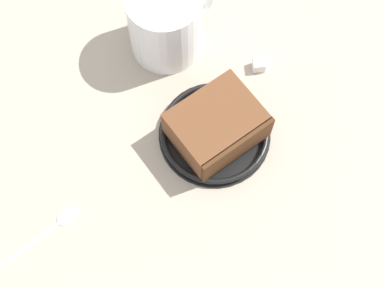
{
  "coord_description": "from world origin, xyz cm",
  "views": [
    {
      "loc": [
        1.08,
        25.7,
        66.68
      ],
      "look_at": [
        -5.92,
        1.51,
        3.0
      ],
      "focal_mm": 53.26,
      "sensor_mm": 36.0,
      "label": 1
    }
  ],
  "objects_px": {
    "tea_mug": "(166,22)",
    "sugar_cube": "(259,65)",
    "small_plate": "(214,132)",
    "teaspoon": "(55,225)",
    "cake_slice": "(216,126)"
  },
  "relations": [
    {
      "from": "small_plate",
      "to": "cake_slice",
      "type": "xyz_separation_m",
      "value": [
        -0.0,
        0.0,
        0.03
      ]
    },
    {
      "from": "sugar_cube",
      "to": "cake_slice",
      "type": "bearing_deg",
      "value": 43.12
    },
    {
      "from": "tea_mug",
      "to": "sugar_cube",
      "type": "distance_m",
      "value": 0.13
    },
    {
      "from": "teaspoon",
      "to": "sugar_cube",
      "type": "distance_m",
      "value": 0.33
    },
    {
      "from": "small_plate",
      "to": "teaspoon",
      "type": "bearing_deg",
      "value": 15.57
    },
    {
      "from": "cake_slice",
      "to": "tea_mug",
      "type": "distance_m",
      "value": 0.15
    },
    {
      "from": "small_plate",
      "to": "teaspoon",
      "type": "xyz_separation_m",
      "value": [
        0.22,
        0.06,
        -0.0
      ]
    },
    {
      "from": "small_plate",
      "to": "tea_mug",
      "type": "distance_m",
      "value": 0.15
    },
    {
      "from": "cake_slice",
      "to": "sugar_cube",
      "type": "bearing_deg",
      "value": -136.88
    },
    {
      "from": "tea_mug",
      "to": "teaspoon",
      "type": "distance_m",
      "value": 0.29
    },
    {
      "from": "tea_mug",
      "to": "teaspoon",
      "type": "bearing_deg",
      "value": 46.53
    },
    {
      "from": "tea_mug",
      "to": "sugar_cube",
      "type": "bearing_deg",
      "value": 147.01
    },
    {
      "from": "cake_slice",
      "to": "tea_mug",
      "type": "bearing_deg",
      "value": -81.09
    },
    {
      "from": "cake_slice",
      "to": "tea_mug",
      "type": "height_order",
      "value": "tea_mug"
    },
    {
      "from": "teaspoon",
      "to": "sugar_cube",
      "type": "height_order",
      "value": "sugar_cube"
    }
  ]
}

